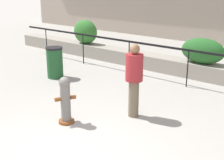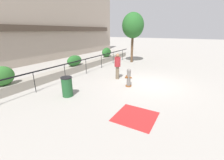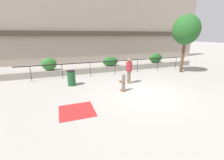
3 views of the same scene
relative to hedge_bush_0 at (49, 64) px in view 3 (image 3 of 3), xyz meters
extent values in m
plane|color=#9E9991|center=(5.21, -6.00, -1.00)|extent=(120.00, 120.00, 0.00)
cube|color=gray|center=(5.21, 6.00, 3.00)|extent=(30.00, 1.00, 8.00)
cube|color=#3F3328|center=(5.21, 5.32, 2.36)|extent=(27.00, 0.36, 0.56)
cube|color=gray|center=(5.21, 0.00, -0.75)|extent=(18.00, 0.70, 0.50)
cube|color=black|center=(5.21, -1.10, 0.12)|extent=(15.00, 0.05, 0.06)
cylinder|color=black|center=(-1.22, -1.10, -0.42)|extent=(0.04, 0.04, 1.15)
cylinder|color=black|center=(0.93, -1.10, -0.42)|extent=(0.04, 0.04, 1.15)
cylinder|color=black|center=(3.07, -1.10, -0.42)|extent=(0.04, 0.04, 1.15)
cylinder|color=black|center=(5.21, -1.10, -0.42)|extent=(0.04, 0.04, 1.15)
cylinder|color=black|center=(7.35, -1.10, -0.42)|extent=(0.04, 0.04, 1.15)
cylinder|color=black|center=(9.50, -1.10, -0.42)|extent=(0.04, 0.04, 1.15)
cylinder|color=black|center=(11.64, -1.10, -0.42)|extent=(0.04, 0.04, 1.15)
ellipsoid|color=#2D6B28|center=(0.00, 0.00, 0.00)|extent=(1.15, 0.70, 0.99)
ellipsoid|color=#235B23|center=(5.17, 0.00, -0.09)|extent=(1.44, 0.70, 0.82)
ellipsoid|color=#235B23|center=(10.03, 0.00, -0.02)|extent=(1.39, 0.70, 0.96)
cylinder|color=brown|center=(4.23, -5.07, -0.97)|extent=(0.47, 0.47, 0.06)
cylinder|color=slate|center=(4.23, -5.07, -0.51)|extent=(0.30, 0.30, 0.85)
sphere|color=slate|center=(4.23, -5.07, -0.04)|extent=(0.25, 0.25, 0.25)
cylinder|color=brown|center=(4.07, -4.99, -0.41)|extent=(0.18, 0.16, 0.11)
cylinder|color=brown|center=(4.31, -4.91, -0.41)|extent=(0.14, 0.15, 0.09)
cylinder|color=brown|center=(4.15, -5.22, -0.41)|extent=(0.14, 0.15, 0.09)
cylinder|color=brown|center=(11.04, -2.46, 0.33)|extent=(0.24, 0.24, 2.65)
ellipsoid|color=#235B23|center=(11.04, -2.46, 2.64)|extent=(2.33, 2.10, 2.44)
cylinder|color=brown|center=(5.19, -3.82, -0.56)|extent=(0.28, 0.28, 0.88)
cylinder|color=maroon|center=(5.19, -3.82, 0.19)|extent=(0.46, 0.46, 0.62)
sphere|color=#8C6647|center=(5.19, -3.82, 0.62)|extent=(0.23, 0.23, 0.23)
cube|color=#B22323|center=(1.29, -6.64, -0.99)|extent=(1.51, 1.51, 0.01)
cylinder|color=#1E5128|center=(1.43, -2.94, -0.52)|extent=(0.52, 0.52, 0.95)
cylinder|color=black|center=(1.43, -2.94, -0.02)|extent=(0.55, 0.55, 0.06)
camera|label=1|loc=(9.07, -9.39, 2.09)|focal=50.00mm
camera|label=2|loc=(-3.54, -8.33, 2.18)|focal=24.00mm
camera|label=3|loc=(0.76, -12.76, 2.25)|focal=24.00mm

